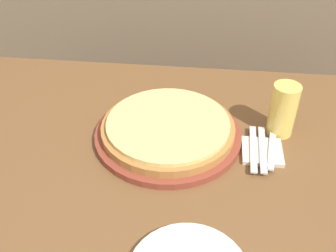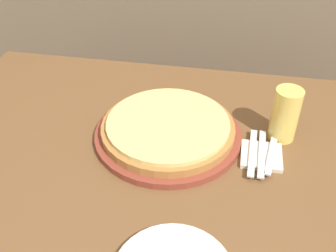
{
  "view_description": "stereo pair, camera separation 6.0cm",
  "coord_description": "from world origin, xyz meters",
  "px_view_note": "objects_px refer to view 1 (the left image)",
  "views": [
    {
      "loc": [
        0.03,
        -0.77,
        1.45
      ],
      "look_at": [
        -0.07,
        0.11,
        0.77
      ],
      "focal_mm": 42.0,
      "sensor_mm": 36.0,
      "label": 1
    },
    {
      "loc": [
        0.09,
        -0.76,
        1.45
      ],
      "look_at": [
        -0.07,
        0.11,
        0.77
      ],
      "focal_mm": 42.0,
      "sensor_mm": 36.0,
      "label": 2
    }
  ],
  "objects_px": {
    "dinner_knife": "(263,149)",
    "pizza_on_board": "(168,130)",
    "fork": "(253,148)",
    "beer_glass": "(283,108)",
    "spoon": "(272,150)"
  },
  "relations": [
    {
      "from": "beer_glass",
      "to": "fork",
      "type": "bearing_deg",
      "value": -128.57
    },
    {
      "from": "fork",
      "to": "beer_glass",
      "type": "bearing_deg",
      "value": 51.43
    },
    {
      "from": "pizza_on_board",
      "to": "beer_glass",
      "type": "bearing_deg",
      "value": 10.61
    },
    {
      "from": "beer_glass",
      "to": "dinner_knife",
      "type": "height_order",
      "value": "beer_glass"
    },
    {
      "from": "pizza_on_board",
      "to": "spoon",
      "type": "xyz_separation_m",
      "value": [
        0.29,
        -0.04,
        -0.01
      ]
    },
    {
      "from": "beer_glass",
      "to": "spoon",
      "type": "xyz_separation_m",
      "value": [
        -0.03,
        -0.1,
        -0.07
      ]
    },
    {
      "from": "pizza_on_board",
      "to": "dinner_knife",
      "type": "height_order",
      "value": "pizza_on_board"
    },
    {
      "from": "fork",
      "to": "spoon",
      "type": "bearing_deg",
      "value": -0.0
    },
    {
      "from": "pizza_on_board",
      "to": "beer_glass",
      "type": "xyz_separation_m",
      "value": [
        0.32,
        0.06,
        0.06
      ]
    },
    {
      "from": "pizza_on_board",
      "to": "dinner_knife",
      "type": "relative_size",
      "value": 2.16
    },
    {
      "from": "pizza_on_board",
      "to": "fork",
      "type": "height_order",
      "value": "pizza_on_board"
    },
    {
      "from": "beer_glass",
      "to": "spoon",
      "type": "distance_m",
      "value": 0.13
    },
    {
      "from": "dinner_knife",
      "to": "pizza_on_board",
      "type": "bearing_deg",
      "value": 171.3
    },
    {
      "from": "pizza_on_board",
      "to": "fork",
      "type": "xyz_separation_m",
      "value": [
        0.24,
        -0.04,
        -0.01
      ]
    },
    {
      "from": "pizza_on_board",
      "to": "spoon",
      "type": "distance_m",
      "value": 0.29
    }
  ]
}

